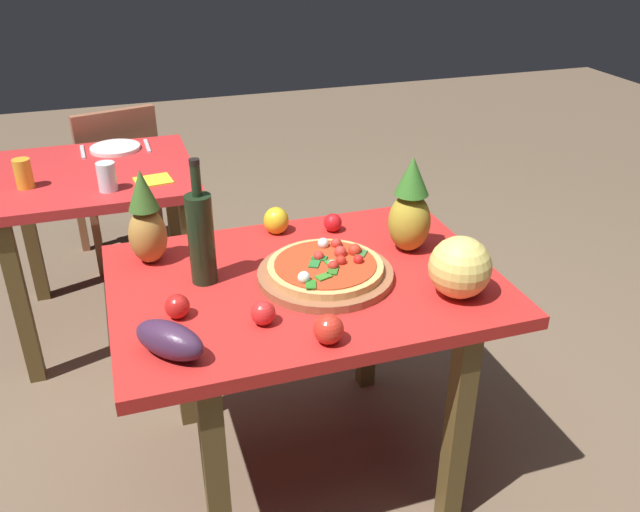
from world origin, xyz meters
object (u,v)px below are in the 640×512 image
object	(u,v)px
background_table	(97,199)
pineapple_right	(146,222)
pizza	(326,266)
dinner_plate	(115,148)
dining_chair	(117,176)
tomato_near_board	(263,313)
drinking_glass_water	(107,177)
tomato_at_corner	(333,223)
fork_utensil	(83,152)
bell_pepper	(275,221)
eggplant	(170,340)
wine_bottle	(201,236)
napkin_folded	(153,180)
pizza_board	(325,275)
tomato_beside_pepper	(329,329)
pineapple_left	(410,209)
drinking_glass_juice	(23,174)
display_table	(305,307)
melon	(460,267)
knife_utensil	(147,146)
tomato_by_bottle	(177,306)

from	to	relation	value
background_table	pineapple_right	size ratio (longest dim) A/B	2.71
background_table	pizza	xyz separation A→B (m)	(0.64, -1.15, 0.17)
dinner_plate	dining_chair	bearing A→B (deg)	91.74
pizza	tomato_near_board	xyz separation A→B (m)	(-0.23, -0.18, -0.01)
drinking_glass_water	dinner_plate	distance (m)	0.49
tomato_at_corner	fork_utensil	world-z (taller)	tomato_at_corner
bell_pepper	eggplant	xyz separation A→B (m)	(-0.42, -0.59, 0.00)
wine_bottle	eggplant	size ratio (longest dim) A/B	1.88
background_table	napkin_folded	distance (m)	0.33
pizza_board	tomato_beside_pepper	bearing A→B (deg)	-107.06
pizza_board	eggplant	distance (m)	0.54
pineapple_right	fork_utensil	xyz separation A→B (m)	(-0.19, 1.12, -0.13)
pineapple_left	tomato_beside_pepper	size ratio (longest dim) A/B	4.00
drinking_glass_juice	drinking_glass_water	xyz separation A→B (m)	(0.30, -0.13, -0.00)
pizza	wine_bottle	bearing A→B (deg)	164.31
pizza_board	pizza	world-z (taller)	pizza
dining_chair	tomato_near_board	world-z (taller)	dining_chair
napkin_folded	dining_chair	bearing A→B (deg)	99.42
tomato_beside_pepper	napkin_folded	world-z (taller)	tomato_beside_pepper
pizza	fork_utensil	distance (m)	1.55
pizza_board	fork_utensil	xyz separation A→B (m)	(-0.67, 1.39, -0.01)
pineapple_left	fork_utensil	size ratio (longest dim) A/B	1.73
pizza_board	napkin_folded	size ratio (longest dim) A/B	2.86
wine_bottle	display_table	bearing A→B (deg)	-15.26
melon	tomato_beside_pepper	world-z (taller)	melon
dinner_plate	knife_utensil	xyz separation A→B (m)	(0.14, 0.00, -0.00)
display_table	eggplant	bearing A→B (deg)	-148.16
tomato_beside_pepper	tomato_by_bottle	size ratio (longest dim) A/B	1.16
pineapple_left	tomato_at_corner	world-z (taller)	pineapple_left
fork_utensil	pineapple_left	bearing A→B (deg)	-55.36
knife_utensil	tomato_near_board	bearing A→B (deg)	-85.15
drinking_glass_juice	drinking_glass_water	bearing A→B (deg)	-22.65
pizza_board	wine_bottle	xyz separation A→B (m)	(-0.34, 0.10, 0.13)
drinking_glass_juice	dinner_plate	size ratio (longest dim) A/B	0.53
pineapple_right	pizza_board	bearing A→B (deg)	-29.51
tomato_near_board	drinking_glass_juice	size ratio (longest dim) A/B	0.58
pizza_board	knife_utensil	xyz separation A→B (m)	(-0.39, 1.39, -0.01)
wine_bottle	pineapple_left	xyz separation A→B (m)	(0.65, -0.00, -0.00)
melon	tomato_beside_pepper	bearing A→B (deg)	-165.86
tomato_near_board	display_table	bearing A→B (deg)	48.54
display_table	knife_utensil	world-z (taller)	knife_utensil
tomato_beside_pepper	napkin_folded	bearing A→B (deg)	103.77
pizza_board	bell_pepper	bearing A→B (deg)	99.76
tomato_by_bottle	dinner_plate	world-z (taller)	tomato_by_bottle
display_table	pineapple_left	xyz separation A→B (m)	(0.37, 0.08, 0.24)
dining_chair	tomato_near_board	bearing A→B (deg)	84.99
bell_pepper	drinking_glass_juice	bearing A→B (deg)	140.06
drinking_glass_juice	fork_utensil	world-z (taller)	drinking_glass_juice
dinner_plate	napkin_folded	xyz separation A→B (m)	(0.12, -0.44, -0.01)
display_table	dining_chair	size ratio (longest dim) A/B	1.33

